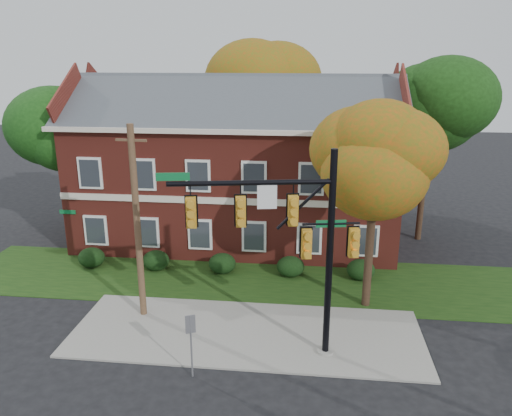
# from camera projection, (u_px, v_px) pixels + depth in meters

# --- Properties ---
(ground) EXTENTS (120.00, 120.00, 0.00)m
(ground) POSITION_uv_depth(u_px,v_px,m) (243.00, 347.00, 19.12)
(ground) COLOR black
(ground) RESTS_ON ground
(sidewalk) EXTENTS (14.00, 5.00, 0.08)m
(sidewalk) POSITION_uv_depth(u_px,v_px,m) (246.00, 333.00, 20.06)
(sidewalk) COLOR gray
(sidewalk) RESTS_ON ground
(grass_strip) EXTENTS (30.00, 6.00, 0.04)m
(grass_strip) POSITION_uv_depth(u_px,v_px,m) (259.00, 280.00, 24.82)
(grass_strip) COLOR #193811
(grass_strip) RESTS_ON ground
(apartment_building) EXTENTS (18.80, 8.80, 9.74)m
(apartment_building) POSITION_uv_depth(u_px,v_px,m) (237.00, 158.00, 29.24)
(apartment_building) COLOR maroon
(apartment_building) RESTS_ON ground
(hedge_far_left) EXTENTS (1.40, 1.26, 1.05)m
(hedge_far_left) POSITION_uv_depth(u_px,v_px,m) (92.00, 258.00, 26.30)
(hedge_far_left) COLOR black
(hedge_far_left) RESTS_ON ground
(hedge_left) EXTENTS (1.40, 1.26, 1.05)m
(hedge_left) POSITION_uv_depth(u_px,v_px,m) (156.00, 260.00, 25.93)
(hedge_left) COLOR black
(hedge_left) RESTS_ON ground
(hedge_center) EXTENTS (1.40, 1.26, 1.05)m
(hedge_center) POSITION_uv_depth(u_px,v_px,m) (222.00, 263.00, 25.55)
(hedge_center) COLOR black
(hedge_center) RESTS_ON ground
(hedge_right) EXTENTS (1.40, 1.26, 1.05)m
(hedge_right) POSITION_uv_depth(u_px,v_px,m) (290.00, 267.00, 25.17)
(hedge_right) COLOR black
(hedge_right) RESTS_ON ground
(hedge_far_right) EXTENTS (1.40, 1.26, 1.05)m
(hedge_far_right) POSITION_uv_depth(u_px,v_px,m) (361.00, 270.00, 24.79)
(hedge_far_right) COLOR black
(hedge_far_right) RESTS_ON ground
(tree_near_right) EXTENTS (4.50, 4.25, 8.58)m
(tree_near_right) POSITION_uv_depth(u_px,v_px,m) (382.00, 160.00, 20.28)
(tree_near_right) COLOR black
(tree_near_right) RESTS_ON ground
(tree_left_rear) EXTENTS (5.40, 5.10, 8.88)m
(tree_left_rear) POSITION_uv_depth(u_px,v_px,m) (66.00, 129.00, 28.73)
(tree_left_rear) COLOR black
(tree_left_rear) RESTS_ON ground
(tree_right_rear) EXTENTS (6.30, 5.95, 10.62)m
(tree_right_rear) POSITION_uv_depth(u_px,v_px,m) (438.00, 104.00, 27.92)
(tree_right_rear) COLOR black
(tree_right_rear) RESTS_ON ground
(tree_far_rear) EXTENTS (6.84, 6.46, 11.52)m
(tree_far_rear) POSITION_uv_depth(u_px,v_px,m) (271.00, 83.00, 35.42)
(tree_far_rear) COLOR black
(tree_far_rear) RESTS_ON ground
(traffic_signal) EXTENTS (6.90, 1.43, 7.78)m
(traffic_signal) POSITION_uv_depth(u_px,v_px,m) (291.00, 234.00, 17.19)
(traffic_signal) COLOR gray
(traffic_signal) RESTS_ON ground
(utility_pole) EXTENTS (1.28, 0.30, 8.23)m
(utility_pole) POSITION_uv_depth(u_px,v_px,m) (137.00, 224.00, 20.30)
(utility_pole) COLOR #513C25
(utility_pole) RESTS_ON ground
(sign_post) EXTENTS (0.34, 0.17, 2.39)m
(sign_post) POSITION_uv_depth(u_px,v_px,m) (191.00, 335.00, 16.93)
(sign_post) COLOR slate
(sign_post) RESTS_ON ground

